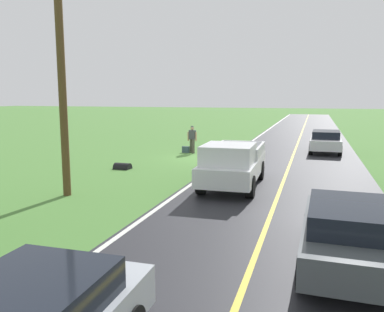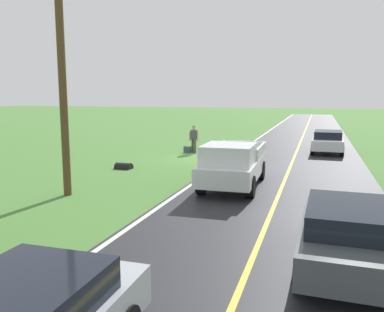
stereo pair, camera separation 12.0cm
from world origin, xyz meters
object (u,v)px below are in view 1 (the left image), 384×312
(hitchhiker_walking, at_px, (192,138))
(sedan_near_oncoming, at_px, (326,141))
(suitcase_carried, at_px, (186,150))
(sedan_mid_oncoming, at_px, (349,233))
(pickup_truck_passing, at_px, (232,163))
(utility_pole_roadside, at_px, (63,94))

(hitchhiker_walking, distance_m, sedan_near_oncoming, 8.56)
(hitchhiker_walking, bearing_deg, suitcase_carried, 9.12)
(suitcase_carried, relative_size, sedan_mid_oncoming, 0.10)
(pickup_truck_passing, bearing_deg, hitchhiker_walking, -63.57)
(sedan_mid_oncoming, height_order, utility_pole_roadside, utility_pole_roadside)
(pickup_truck_passing, distance_m, utility_pole_roadside, 6.86)
(pickup_truck_passing, height_order, utility_pole_roadside, utility_pole_roadside)
(hitchhiker_walking, relative_size, sedan_near_oncoming, 0.39)
(sedan_near_oncoming, height_order, utility_pole_roadside, utility_pole_roadside)
(suitcase_carried, distance_m, utility_pole_roadside, 12.25)
(suitcase_carried, distance_m, sedan_near_oncoming, 8.99)
(suitcase_carried, bearing_deg, sedan_mid_oncoming, 31.09)
(hitchhiker_walking, xyz_separation_m, sedan_mid_oncoming, (-8.17, 15.35, -0.23))
(pickup_truck_passing, relative_size, sedan_mid_oncoming, 1.23)
(pickup_truck_passing, xyz_separation_m, utility_pole_roadside, (5.52, 3.03, 2.71))
(hitchhiker_walking, bearing_deg, sedan_near_oncoming, -161.70)
(sedan_near_oncoming, bearing_deg, hitchhiker_walking, 18.30)
(pickup_truck_passing, xyz_separation_m, sedan_mid_oncoming, (-3.82, 6.59, -0.21))
(utility_pole_roadside, bearing_deg, pickup_truck_passing, -151.22)
(pickup_truck_passing, distance_m, sedan_near_oncoming, 12.05)
(suitcase_carried, height_order, pickup_truck_passing, pickup_truck_passing)
(hitchhiker_walking, xyz_separation_m, sedan_near_oncoming, (-8.12, -2.69, -0.23))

